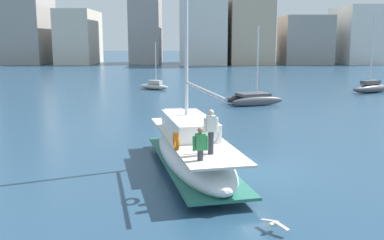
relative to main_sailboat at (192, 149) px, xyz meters
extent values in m
plane|color=navy|center=(2.01, 0.05, -0.92)|extent=(400.00, 400.00, 0.00)
ellipsoid|color=white|center=(0.02, -0.07, -0.22)|extent=(4.36, 9.89, 1.40)
cube|color=#236656|center=(0.02, -0.07, -0.53)|extent=(4.34, 9.71, 0.10)
cube|color=beige|center=(0.02, -0.07, 0.52)|extent=(4.07, 9.38, 0.08)
cube|color=white|center=(-0.13, 0.63, 0.91)|extent=(2.55, 4.58, 0.70)
cylinder|color=#B7B7BC|center=(0.37, -1.72, 2.68)|extent=(1.32, 5.66, 0.12)
cylinder|color=silver|center=(-0.91, 4.24, 1.03)|extent=(0.89, 0.25, 0.06)
torus|color=orange|center=(-0.58, -2.90, 1.03)|extent=(0.28, 0.71, 0.70)
cylinder|color=#33333D|center=(0.62, -2.89, 0.96)|extent=(0.20, 0.20, 0.80)
cube|color=white|center=(0.62, -2.89, 1.64)|extent=(0.35, 0.26, 0.56)
sphere|color=beige|center=(0.62, -2.89, 2.03)|extent=(0.20, 0.20, 0.20)
cylinder|color=white|center=(0.41, -2.94, 1.59)|extent=(0.09, 0.09, 0.50)
cylinder|color=white|center=(0.84, -2.84, 1.59)|extent=(0.09, 0.09, 0.50)
cylinder|color=#33333D|center=(0.24, -3.71, 0.74)|extent=(0.20, 0.20, 0.35)
cube|color=#338C4C|center=(0.24, -3.71, 1.19)|extent=(0.35, 0.26, 0.56)
sphere|color=#9E7051|center=(0.24, -3.71, 1.58)|extent=(0.20, 0.20, 0.20)
cylinder|color=#338C4C|center=(0.02, -3.75, 1.14)|extent=(0.09, 0.09, 0.50)
cylinder|color=#338C4C|center=(0.45, -3.66, 1.14)|extent=(0.09, 0.09, 0.50)
torus|color=silver|center=(0.57, -2.65, 1.18)|extent=(0.76, 0.22, 0.76)
ellipsoid|color=#B7B2A8|center=(-3.88, 30.34, -0.61)|extent=(3.68, 2.82, 0.62)
cube|color=#B7B2A8|center=(-3.72, 30.24, -0.10)|extent=(1.60, 1.31, 0.40)
cylinder|color=silver|center=(-3.64, 30.19, 1.98)|extent=(0.11, 0.11, 4.55)
ellipsoid|color=#4C4C51|center=(18.92, 27.18, -0.47)|extent=(5.42, 3.75, 0.88)
cube|color=#4C4C51|center=(18.68, 27.05, 0.17)|extent=(2.32, 1.78, 0.40)
cylinder|color=silver|center=(18.56, 26.98, 3.53)|extent=(0.14, 0.14, 7.12)
ellipsoid|color=#4C4C51|center=(5.05, 19.78, -0.54)|extent=(4.59, 2.03, 0.76)
ellipsoid|color=#4C4C51|center=(5.64, 18.12, -0.54)|extent=(4.59, 2.03, 0.76)
cube|color=#4C4C51|center=(5.35, 18.95, -0.06)|extent=(3.02, 2.53, 0.24)
cylinder|color=silver|center=(5.68, 19.07, 2.84)|extent=(0.12, 0.12, 5.56)
ellipsoid|color=silver|center=(2.29, -5.96, -0.68)|extent=(0.39, 0.37, 0.16)
sphere|color=silver|center=(2.15, -6.08, -0.65)|extent=(0.11, 0.11, 0.11)
cone|color=gold|center=(2.10, -6.12, -0.66)|extent=(0.08, 0.08, 0.04)
cube|color=#9E9993|center=(2.45, -6.15, -0.66)|extent=(0.43, 0.47, 0.13)
cube|color=#9E9993|center=(2.13, -5.76, -0.66)|extent=(0.43, 0.47, 0.13)
cube|color=gray|center=(-36.92, 84.51, 12.51)|extent=(9.60, 14.02, 26.85)
cube|color=beige|center=(-25.05, 84.67, 5.04)|extent=(7.68, 16.23, 11.91)
cube|color=gray|center=(-9.75, 85.32, 9.03)|extent=(6.72, 12.70, 19.89)
cube|color=silver|center=(3.20, 82.83, 6.01)|extent=(10.03, 16.16, 13.85)
cube|color=#C6AD8E|center=(13.78, 82.53, 12.66)|extent=(9.23, 14.81, 27.15)
cube|color=gray|center=(26.38, 82.50, 4.40)|extent=(10.41, 11.25, 10.63)
cube|color=silver|center=(39.08, 85.07, 5.51)|extent=(8.62, 16.65, 12.85)
camera|label=1|loc=(-0.19, -17.63, 4.49)|focal=40.86mm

